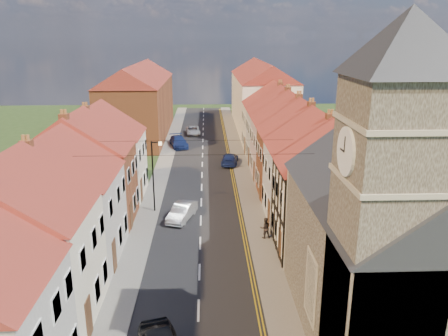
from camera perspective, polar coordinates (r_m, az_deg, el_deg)
The scene contains 22 objects.
road at distance 46.61m, azimuth -2.89°, elevation -0.91°, with size 7.00×90.00×0.02m, color black.
pavement_left at distance 46.85m, azimuth -8.28°, elevation -0.91°, with size 1.80×90.00×0.12m, color gray.
pavement_right at distance 46.74m, azimuth 2.51°, elevation -0.78°, with size 1.80×90.00×0.12m, color gray.
church at distance 21.46m, azimuth 22.30°, elevation -7.41°, with size 11.25×14.25×15.20m.
cottage_r_tudor at distance 30.07m, azimuth 14.66°, elevation -2.66°, with size 8.30×5.20×9.00m.
cottage_r_white_near at distance 35.02m, azimuth 12.23°, elevation 0.30°, with size 8.30×6.00×9.00m.
cottage_r_cream_mid at distance 40.07m, azimuth 10.36°, elevation 2.51°, with size 8.30×5.20×9.00m.
cottage_r_pink at distance 45.21m, azimuth 8.91°, elevation 4.21°, with size 8.30×6.00×9.00m.
cottage_r_white_far at distance 50.40m, azimuth 7.75°, elevation 5.57°, with size 8.30×5.20×9.00m.
cottage_r_cream_far at distance 55.64m, azimuth 6.81°, elevation 6.67°, with size 8.30×6.00×9.00m.
cottage_l_cream at distance 24.26m, azimuth -26.38°, elevation -8.62°, with size 8.30×6.30×9.10m.
cottage_l_white at distance 29.79m, azimuth -21.54°, elevation -3.70°, with size 8.30×6.90×8.80m.
cottage_l_brick_mid at distance 35.25m, azimuth -18.46°, elevation -0.00°, with size 8.30×5.70×9.10m.
cottage_l_pink at distance 40.69m, azimuth -16.28°, elevation 2.16°, with size 8.30×6.30×8.80m.
block_right_far at distance 70.49m, azimuth 4.89°, elevation 9.55°, with size 8.30×24.20×10.50m.
block_left_far at distance 65.74m, azimuth -11.05°, elevation 8.77°, with size 8.30×24.20×10.50m.
lamppost at distance 36.27m, azimuth -9.14°, elevation -0.50°, with size 0.88×0.15×6.00m.
car_mid at distance 35.50m, azimuth -5.49°, elevation -5.70°, with size 1.37×3.94×1.30m, color #ACAFB3.
car_far at distance 58.55m, azimuth -5.94°, elevation 3.44°, with size 1.98×4.86×1.41m, color navy.
car_distant at distance 65.84m, azimuth -4.07°, elevation 4.90°, with size 2.00×4.34×1.21m, color silver.
pedestrian_right at distance 32.04m, azimuth 5.39°, elevation -7.79°, with size 0.76×0.60×1.57m, color black.
car_far_b at distance 50.32m, azimuth 0.78°, elevation 1.20°, with size 1.77×4.36×1.27m, color navy.
Camera 1 is at (0.56, -14.37, 14.25)m, focal length 35.00 mm.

